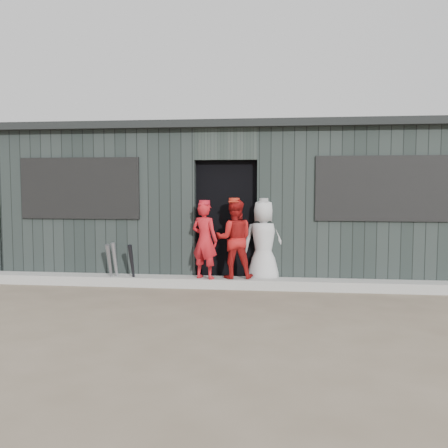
# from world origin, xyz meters

# --- Properties ---
(ground) EXTENTS (80.00, 80.00, 0.00)m
(ground) POSITION_xyz_m (0.00, 0.00, 0.00)
(ground) COLOR brown
(ground) RESTS_ON ground
(curb) EXTENTS (8.00, 0.36, 0.15)m
(curb) POSITION_xyz_m (0.00, 1.82, 0.07)
(curb) COLOR #979792
(curb) RESTS_ON ground
(bat_left) EXTENTS (0.12, 0.21, 0.70)m
(bat_left) POSITION_xyz_m (-1.73, 1.72, 0.35)
(bat_left) COLOR gray
(bat_left) RESTS_ON ground
(bat_mid) EXTENTS (0.08, 0.26, 0.68)m
(bat_mid) POSITION_xyz_m (-1.80, 1.68, 0.34)
(bat_mid) COLOR slate
(bat_mid) RESTS_ON ground
(bat_right) EXTENTS (0.07, 0.32, 0.69)m
(bat_right) POSITION_xyz_m (-1.43, 1.66, 0.34)
(bat_right) COLOR black
(bat_right) RESTS_ON ground
(player_red_left) EXTENTS (0.51, 0.43, 1.19)m
(player_red_left) POSITION_xyz_m (-0.30, 1.74, 0.75)
(player_red_left) COLOR red
(player_red_left) RESTS_ON curb
(player_red_right) EXTENTS (0.65, 0.54, 1.23)m
(player_red_right) POSITION_xyz_m (0.15, 1.84, 0.76)
(player_red_right) COLOR #A21414
(player_red_right) RESTS_ON curb
(player_grey_back) EXTENTS (0.71, 0.51, 1.37)m
(player_grey_back) POSITION_xyz_m (0.61, 2.05, 0.69)
(player_grey_back) COLOR #B3B3B3
(player_grey_back) RESTS_ON ground
(dugout) EXTENTS (8.30, 3.30, 2.62)m
(dugout) POSITION_xyz_m (-0.00, 3.50, 1.29)
(dugout) COLOR black
(dugout) RESTS_ON ground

